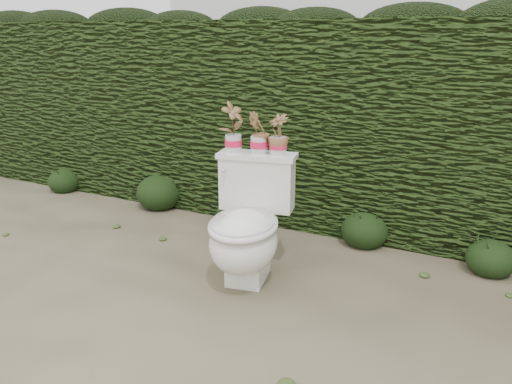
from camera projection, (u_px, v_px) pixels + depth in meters
The scene contains 11 objects.
ground at pixel (232, 293), 3.02m from camera, with size 60.00×60.00×0.00m, color #83775A.
hedge at pixel (325, 122), 4.14m from camera, with size 8.00×1.00×1.60m, color #314A18.
toilet at pixel (247, 228), 3.07m from camera, with size 0.58×0.75×0.78m.
potted_plant_left at pixel (233, 128), 3.15m from camera, with size 0.16×0.11×0.31m, color #326F22.
potted_plant_center at pixel (259, 134), 3.12m from camera, with size 0.14×0.11×0.25m, color #326F22.
potted_plant_right at pixel (278, 136), 3.09m from camera, with size 0.13×0.13×0.24m, color #326F22.
liriope_clump_0 at pixel (64, 178), 4.94m from camera, with size 0.31×0.31×0.25m, color #1C3111.
liriope_clump_1 at pixel (159, 190), 4.47m from camera, with size 0.41×0.41×0.33m, color #1C3111.
liriope_clump_2 at pixel (239, 209), 4.02m from camera, with size 0.36×0.36×0.29m, color #1C3111.
liriope_clump_3 at pixel (365, 227), 3.68m from camera, with size 0.35×0.35×0.28m, color #1C3111.
liriope_clump_4 at pixel (491, 255), 3.25m from camera, with size 0.31×0.31×0.25m, color #1C3111.
Camera 1 is at (1.33, -2.34, 1.51)m, focal length 35.00 mm.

